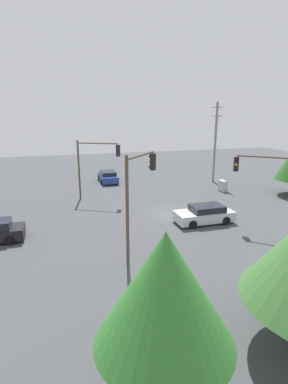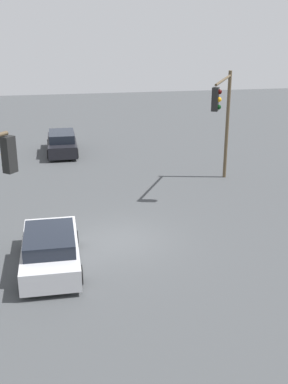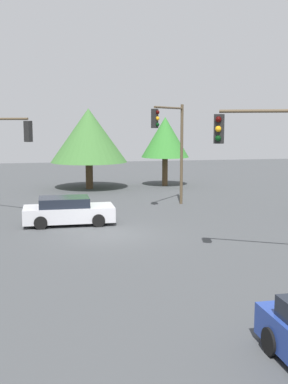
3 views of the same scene
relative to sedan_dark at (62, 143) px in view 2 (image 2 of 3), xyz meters
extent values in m
plane|color=#424447|center=(-1.85, 13.68, -0.68)|extent=(80.00, 80.00, 0.00)
cube|color=black|center=(0.00, -0.06, -0.15)|extent=(1.78, 4.58, 0.74)
cube|color=black|center=(0.00, 0.17, 0.49)|extent=(1.57, 2.52, 0.53)
cylinder|color=black|center=(0.85, -1.48, -0.38)|extent=(0.22, 0.60, 0.60)
cylinder|color=black|center=(-0.85, -1.48, -0.38)|extent=(0.22, 0.60, 0.60)
cylinder|color=black|center=(0.85, 1.36, -0.38)|extent=(0.22, 0.60, 0.60)
cylinder|color=black|center=(-0.85, 1.36, -0.38)|extent=(0.22, 0.60, 0.60)
cube|color=silver|center=(0.74, 15.30, -0.14)|extent=(1.92, 4.49, 0.74)
cube|color=black|center=(0.74, 15.53, 0.47)|extent=(1.69, 2.47, 0.47)
cylinder|color=black|center=(1.66, 13.91, -0.36)|extent=(0.22, 0.64, 0.64)
cylinder|color=black|center=(-0.17, 13.91, -0.36)|extent=(0.22, 0.64, 0.64)
cylinder|color=black|center=(1.66, 16.69, -0.36)|extent=(0.22, 0.64, 0.64)
cylinder|color=black|center=(-0.17, 16.69, -0.36)|extent=(0.22, 0.64, 0.64)
cube|color=black|center=(1.64, 17.20, 3.96)|extent=(0.43, 0.44, 1.05)
sphere|color=#360503|center=(1.77, 17.08, 4.30)|extent=(0.22, 0.22, 0.22)
sphere|color=orange|center=(1.77, 17.08, 3.96)|extent=(0.22, 0.22, 0.22)
sphere|color=black|center=(1.77, 17.08, 3.63)|extent=(0.22, 0.22, 0.22)
cylinder|color=brown|center=(-8.69, 6.69, 2.19)|extent=(0.18, 0.18, 5.75)
cylinder|color=brown|center=(-7.73, 8.44, 4.82)|extent=(2.03, 3.55, 0.12)
cube|color=black|center=(-6.76, 10.19, 4.19)|extent=(0.41, 0.43, 1.05)
sphere|color=#360503|center=(-6.91, 10.27, 4.53)|extent=(0.22, 0.22, 0.22)
sphere|color=orange|center=(-6.91, 10.27, 4.19)|extent=(0.22, 0.22, 0.22)
sphere|color=black|center=(-6.91, 10.27, 3.86)|extent=(0.22, 0.22, 0.22)
camera|label=1|loc=(20.38, 4.63, 7.59)|focal=28.00mm
camera|label=2|loc=(0.25, 30.79, 7.58)|focal=45.00mm
camera|label=3|loc=(-23.33, 16.25, 4.46)|focal=45.00mm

